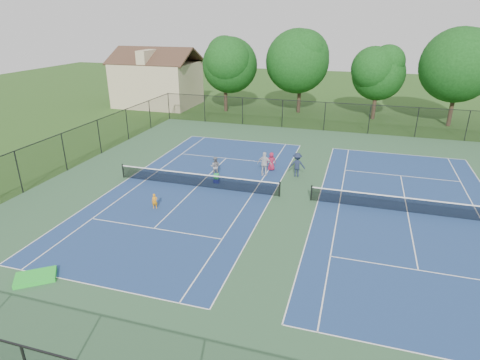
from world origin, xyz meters
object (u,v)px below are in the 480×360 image
(bystander_a, at_px, (265,164))
(bystander_b, at_px, (297,165))
(ball_crate, at_px, (216,181))
(ball_hopper, at_px, (216,176))
(child_player, at_px, (155,201))
(bystander_c, at_px, (271,161))
(tree_back_d, at_px, (461,62))
(instructor, at_px, (215,166))
(tree_back_a, at_px, (225,62))
(clapboard_house, at_px, (157,82))
(tree_back_b, at_px, (301,58))
(tree_back_c, at_px, (378,71))

(bystander_a, height_order, bystander_b, bystander_a)
(ball_crate, relative_size, ball_hopper, 1.03)
(child_player, bearing_deg, bystander_c, 38.99)
(tree_back_d, height_order, bystander_a, tree_back_d)
(instructor, distance_m, bystander_b, 6.16)
(tree_back_a, relative_size, clapboard_house, 0.85)
(bystander_c, height_order, ball_hopper, bystander_c)
(tree_back_d, relative_size, ball_hopper, 27.57)
(bystander_c, bearing_deg, instructor, 15.87)
(bystander_a, relative_size, ball_hopper, 5.02)
(bystander_b, relative_size, ball_crate, 4.79)
(tree_back_b, xyz_separation_m, instructor, (-2.48, -23.68, -5.84))
(bystander_a, xyz_separation_m, ball_crate, (-3.00, -2.39, -0.79))
(bystander_c, bearing_deg, tree_back_a, -78.73)
(bystander_c, xyz_separation_m, ball_hopper, (-3.23, -3.71, -0.23))
(tree_back_d, height_order, ball_hopper, tree_back_d)
(child_player, height_order, bystander_b, bystander_b)
(tree_back_c, bearing_deg, ball_hopper, -114.51)
(tree_back_b, height_order, child_player, tree_back_b)
(clapboard_house, height_order, ball_hopper, clapboard_house)
(bystander_b, relative_size, ball_hopper, 4.92)
(clapboard_house, bearing_deg, ball_hopper, -54.51)
(tree_back_d, xyz_separation_m, ball_crate, (-18.92, -22.95, -6.67))
(child_player, xyz_separation_m, bystander_a, (5.25, 7.47, 0.45))
(tree_back_d, bearing_deg, child_player, -127.07)
(tree_back_b, relative_size, ball_hopper, 26.68)
(tree_back_d, distance_m, ball_hopper, 30.41)
(tree_back_a, height_order, instructor, tree_back_a)
(child_player, bearing_deg, tree_back_a, 80.72)
(instructor, height_order, bystander_b, bystander_b)
(tree_back_c, distance_m, instructor, 25.85)
(tree_back_c, bearing_deg, clapboard_house, -180.00)
(bystander_a, bearing_deg, bystander_b, -165.29)
(bystander_c, xyz_separation_m, ball_crate, (-3.23, -3.71, -0.57))
(child_player, bearing_deg, clapboard_house, 98.00)
(child_player, height_order, instructor, instructor)
(child_player, distance_m, instructor, 6.58)
(tree_back_b, xyz_separation_m, bystander_c, (1.30, -21.25, -5.87))
(clapboard_house, bearing_deg, child_player, -62.95)
(tree_back_b, distance_m, child_player, 30.93)
(ball_crate, bearing_deg, child_player, -113.93)
(ball_hopper, bearing_deg, bystander_b, 29.11)
(instructor, height_order, bystander_c, instructor)
(bystander_c, distance_m, ball_hopper, 4.92)
(tree_back_b, bearing_deg, instructor, -95.97)
(tree_back_b, bearing_deg, clapboard_house, -176.99)
(tree_back_b, bearing_deg, tree_back_d, -6.71)
(tree_back_c, xyz_separation_m, ball_crate, (-10.92, -23.95, -5.32))
(bystander_b, bearing_deg, bystander_c, -25.49)
(tree_back_a, bearing_deg, bystander_c, -61.83)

